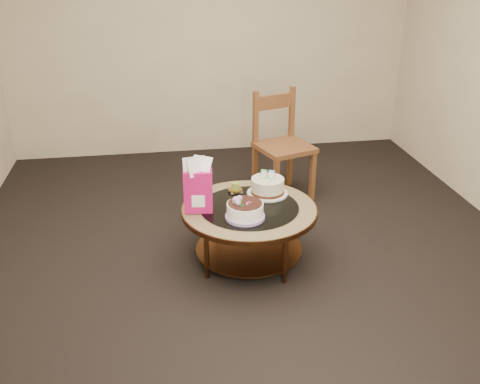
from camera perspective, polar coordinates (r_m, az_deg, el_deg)
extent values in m
plane|color=black|center=(4.20, 0.95, -7.17)|extent=(5.00, 5.00, 0.00)
cube|color=beige|center=(6.11, -3.19, 16.12)|extent=(4.50, 0.02, 2.60)
cube|color=beige|center=(1.51, 18.55, -14.87)|extent=(4.50, 0.02, 2.60)
cylinder|color=#512D17|center=(4.33, 5.03, -3.01)|extent=(0.04, 0.04, 0.42)
cylinder|color=#512D17|center=(4.37, -2.41, -2.66)|extent=(0.04, 0.04, 0.42)
cylinder|color=#512D17|center=(3.89, -3.59, -6.51)|extent=(0.04, 0.04, 0.42)
cylinder|color=#512D17|center=(3.84, 4.83, -6.95)|extent=(0.04, 0.04, 0.42)
cylinder|color=#512D17|center=(4.15, 0.96, -6.00)|extent=(0.82, 0.82, 0.02)
cylinder|color=#512D17|center=(3.99, 0.99, -1.91)|extent=(1.02, 1.02, 0.04)
cylinder|color=#998654|center=(3.98, 0.99, -1.73)|extent=(1.00, 1.00, 0.01)
cylinder|color=black|center=(3.98, 0.99, -1.63)|extent=(0.74, 0.74, 0.01)
cylinder|color=#AA88C0|center=(3.81, 0.54, -2.63)|extent=(0.28, 0.28, 0.02)
cylinder|color=white|center=(3.79, 0.55, -2.01)|extent=(0.26, 0.26, 0.11)
cylinder|color=black|center=(3.77, 0.55, -1.19)|extent=(0.24, 0.24, 0.01)
sphere|color=#AA88C0|center=(3.76, -0.44, -0.87)|extent=(0.05, 0.05, 0.05)
sphere|color=#AA88C0|center=(3.79, -0.06, -0.67)|extent=(0.04, 0.04, 0.04)
sphere|color=#AA88C0|center=(3.73, -0.21, -1.18)|extent=(0.04, 0.04, 0.04)
cone|color=#1C6A26|center=(3.77, 0.14, -1.04)|extent=(0.04, 0.04, 0.02)
cone|color=#1C6A26|center=(3.74, -0.66, -1.24)|extent=(0.03, 0.04, 0.02)
cone|color=#1C6A26|center=(3.82, 0.03, -0.69)|extent=(0.03, 0.02, 0.02)
cone|color=#1C6A26|center=(3.72, 0.24, -1.40)|extent=(0.03, 0.04, 0.02)
cylinder|color=white|center=(4.18, 2.94, -0.12)|extent=(0.32, 0.32, 0.01)
cylinder|color=#411F12|center=(4.18, 2.95, 0.09)|extent=(0.26, 0.26, 0.02)
cylinder|color=beige|center=(4.15, 2.96, 0.82)|extent=(0.26, 0.26, 0.10)
cube|color=#4AAE4F|center=(4.12, 2.58, 1.93)|extent=(0.05, 0.03, 0.07)
cube|color=white|center=(4.12, 2.58, 1.93)|extent=(0.04, 0.03, 0.06)
cube|color=#44A8E7|center=(4.11, 3.40, 1.85)|extent=(0.05, 0.03, 0.07)
cube|color=white|center=(4.11, 3.40, 1.85)|extent=(0.04, 0.03, 0.06)
cube|color=#DC147C|center=(3.87, -4.48, 0.12)|extent=(0.22, 0.13, 0.32)
cube|color=white|center=(3.89, -4.45, -0.63)|extent=(0.11, 0.13, 0.09)
cube|color=tan|center=(4.22, -0.50, 0.11)|extent=(0.10, 0.10, 0.01)
cylinder|color=#C48C3D|center=(4.22, -0.50, 0.23)|extent=(0.11, 0.11, 0.01)
cylinder|color=olive|center=(4.20, -0.50, 0.64)|extent=(0.06, 0.06, 0.06)
cylinder|color=black|center=(4.19, -0.50, 1.05)|extent=(0.00, 0.00, 0.01)
cube|color=brown|center=(5.05, 4.74, 4.77)|extent=(0.59, 0.59, 0.04)
cube|color=brown|center=(4.89, 3.88, 0.93)|extent=(0.06, 0.06, 0.50)
cube|color=brown|center=(5.09, 7.75, 1.77)|extent=(0.06, 0.06, 0.50)
cube|color=brown|center=(5.20, 1.60, 2.52)|extent=(0.06, 0.06, 0.50)
cube|color=brown|center=(5.40, 5.33, 3.26)|extent=(0.06, 0.06, 0.50)
cube|color=brown|center=(5.03, 1.67, 7.86)|extent=(0.06, 0.06, 0.51)
cube|color=brown|center=(5.23, 5.55, 8.42)|extent=(0.06, 0.06, 0.51)
cube|color=brown|center=(5.09, 3.69, 9.59)|extent=(0.39, 0.16, 0.13)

